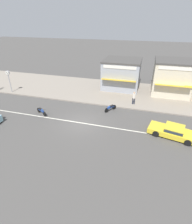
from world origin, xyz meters
name	(u,v)px	position (x,y,z in m)	size (l,w,h in m)	color
ground_plane	(81,123)	(0.00, 0.00, 0.00)	(160.00, 160.00, 0.00)	#4C4947
lane_centre_stripe	(81,123)	(0.00, 0.00, 0.00)	(50.40, 0.14, 0.01)	silver
kerb_strip	(103,91)	(0.00, 9.66, 0.07)	(68.00, 10.00, 0.15)	gray
sedan_yellow_0	(174,131)	(9.24, 0.20, 0.54)	(4.86, 2.75, 1.06)	yellow
motorcycle_0	(41,111)	(-5.11, 0.55, 0.42)	(1.70, 1.05, 0.80)	black
motorcycle_1	(110,108)	(2.43, 3.60, 0.42)	(1.14, 1.59, 0.80)	black
street_clock	(8,77)	(-13.00, 5.18, 2.51)	(0.59, 0.22, 3.22)	#9E9EA3
pedestrian_mid_kerb	(134,97)	(4.94, 6.01, 1.13)	(0.34, 0.34, 1.68)	#232838
shopfront_corner_warung	(122,74)	(2.40, 11.86, 2.33)	(5.53, 6.17, 4.35)	#999EA8
shopfront_far_kios	(171,77)	(9.60, 11.47, 2.53)	(5.12, 5.92, 4.76)	beige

